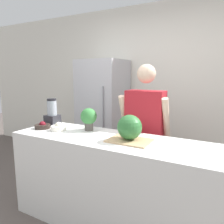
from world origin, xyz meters
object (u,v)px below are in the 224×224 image
Objects in this scene: bowl_cherries at (43,126)px; bowl_cream at (59,127)px; person at (145,134)px; refrigerator at (103,114)px; watermelon at (130,127)px; potted_plant at (89,117)px; blender at (52,114)px.

bowl_cream is at bearing 5.10° from bowl_cherries.
refrigerator is at bearing 144.83° from person.
refrigerator reaches higher than bowl_cream.
watermelon is (0.06, -0.57, 0.21)m from person.
potted_plant is at bearing 28.47° from bowl_cream.
person is at bearing 37.18° from bowl_cream.
bowl_cream reaches higher than bowl_cherries.
blender is at bearing 145.72° from bowl_cream.
watermelon is 0.56m from potted_plant.
blender is 1.30× the size of potted_plant.
watermelon is at bearing -50.59° from refrigerator.
refrigerator is 1.19m from person.
refrigerator is at bearing 88.78° from bowl_cherries.
refrigerator reaches higher than watermelon.
watermelon reaches higher than bowl_cream.
bowl_cream is at bearing -34.28° from blender.
bowl_cream is at bearing -142.82° from person.
bowl_cherries is 0.56m from potted_plant.
person is 6.62× the size of potted_plant.
potted_plant is at bearing -138.43° from person.
person is at bearing 95.64° from watermelon.
bowl_cream is at bearing -151.53° from potted_plant.
person is 0.69m from potted_plant.
watermelon is 0.93× the size of potted_plant.
bowl_cream is (-0.84, -0.02, -0.10)m from watermelon.
watermelon is 1.10m from blender.
bowl_cream is (0.22, 0.02, 0.01)m from bowl_cherries.
bowl_cherries is 0.54× the size of blender.
person is 1.18m from bowl_cherries.
person is at bearing -35.17° from refrigerator.
refrigerator is 1.07× the size of person.
blender is (-1.09, 0.15, 0.01)m from watermelon.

